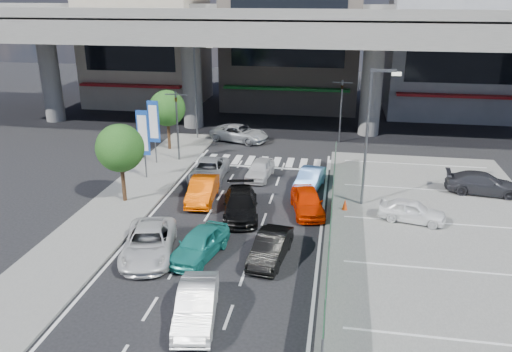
% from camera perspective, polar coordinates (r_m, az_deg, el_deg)
% --- Properties ---
extents(ground, '(120.00, 120.00, 0.00)m').
position_cam_1_polar(ground, '(25.47, -3.73, -7.55)').
color(ground, black).
rests_on(ground, ground).
extents(parking_lot, '(12.00, 28.00, 0.06)m').
position_cam_1_polar(parking_lot, '(27.23, 20.66, -6.91)').
color(parking_lot, '#62625F').
rests_on(parking_lot, ground).
extents(sidewalk_left, '(4.00, 30.00, 0.12)m').
position_cam_1_polar(sidewalk_left, '(31.02, -14.71, -2.79)').
color(sidewalk_left, '#62625F').
rests_on(sidewalk_left, ground).
extents(fence_run, '(0.16, 22.00, 1.80)m').
position_cam_1_polar(fence_run, '(25.37, 8.54, -5.59)').
color(fence_run, '#1B502C').
rests_on(fence_run, ground).
extents(expressway, '(64.00, 14.00, 10.75)m').
position_cam_1_polar(expressway, '(44.30, 2.77, 16.27)').
color(expressway, slate).
rests_on(expressway, ground).
extents(building_west, '(12.00, 10.90, 13.00)m').
position_cam_1_polar(building_west, '(58.18, -12.34, 14.57)').
color(building_west, '#A29883').
rests_on(building_west, ground).
extents(building_center, '(14.00, 10.90, 15.00)m').
position_cam_1_polar(building_center, '(55.27, 4.21, 15.72)').
color(building_center, gray).
rests_on(building_center, ground).
extents(building_east, '(12.00, 10.90, 12.00)m').
position_cam_1_polar(building_east, '(55.18, 21.26, 12.87)').
color(building_east, gray).
rests_on(building_east, ground).
extents(traffic_light_left, '(1.60, 1.24, 5.20)m').
position_cam_1_polar(traffic_light_left, '(36.66, -9.08, 7.55)').
color(traffic_light_left, '#595B60').
rests_on(traffic_light_left, ground).
extents(traffic_light_right, '(1.60, 1.24, 5.20)m').
position_cam_1_polar(traffic_light_right, '(41.63, 9.77, 9.03)').
color(traffic_light_right, '#595B60').
rests_on(traffic_light_right, ground).
extents(street_lamp_right, '(1.65, 0.22, 8.00)m').
position_cam_1_polar(street_lamp_right, '(28.81, 12.97, 5.50)').
color(street_lamp_right, '#595B60').
rests_on(street_lamp_right, ground).
extents(street_lamp_left, '(1.65, 0.22, 8.00)m').
position_cam_1_polar(street_lamp_left, '(42.15, -6.72, 10.48)').
color(street_lamp_left, '#595B60').
rests_on(street_lamp_left, ground).
extents(signboard_near, '(0.80, 0.14, 4.70)m').
position_cam_1_polar(signboard_near, '(33.58, -12.76, 4.59)').
color(signboard_near, '#595B60').
rests_on(signboard_near, ground).
extents(signboard_far, '(0.80, 0.14, 4.70)m').
position_cam_1_polar(signboard_far, '(36.42, -11.60, 5.89)').
color(signboard_far, '#595B60').
rests_on(signboard_far, ground).
extents(tree_near, '(2.80, 2.80, 4.80)m').
position_cam_1_polar(tree_near, '(29.91, -15.28, 3.08)').
color(tree_near, '#382314').
rests_on(tree_near, ground).
extents(tree_far, '(2.80, 2.80, 4.80)m').
position_cam_1_polar(tree_far, '(39.61, -10.11, 7.62)').
color(tree_far, '#382314').
rests_on(tree_far, ground).
extents(hatch_white_back_mid, '(2.07, 4.25, 1.34)m').
position_cam_1_polar(hatch_white_back_mid, '(19.76, -6.83, -14.44)').
color(hatch_white_back_mid, white).
rests_on(hatch_white_back_mid, ground).
extents(sedan_white_mid_left, '(3.39, 5.36, 1.38)m').
position_cam_1_polar(sedan_white_mid_left, '(24.42, -12.16, -7.48)').
color(sedan_white_mid_left, silver).
rests_on(sedan_white_mid_left, ground).
extents(taxi_teal_mid, '(2.50, 4.31, 1.38)m').
position_cam_1_polar(taxi_teal_mid, '(23.94, -6.50, -7.72)').
color(taxi_teal_mid, teal).
rests_on(taxi_teal_mid, ground).
extents(hatch_black_mid_right, '(1.82, 4.03, 1.28)m').
position_cam_1_polar(hatch_black_mid_right, '(23.58, 1.68, -8.17)').
color(hatch_black_mid_right, black).
rests_on(hatch_black_mid_right, ground).
extents(taxi_orange_left, '(1.82, 4.30, 1.38)m').
position_cam_1_polar(taxi_orange_left, '(30.12, -6.12, -1.62)').
color(taxi_orange_left, '#E34D00').
rests_on(taxi_orange_left, ground).
extents(sedan_black_mid, '(2.78, 4.96, 1.36)m').
position_cam_1_polar(sedan_black_mid, '(28.02, -1.79, -3.27)').
color(sedan_black_mid, black).
rests_on(sedan_black_mid, ground).
extents(taxi_orange_right, '(2.49, 4.31, 1.38)m').
position_cam_1_polar(taxi_orange_right, '(28.54, 5.89, -2.89)').
color(taxi_orange_right, red).
rests_on(taxi_orange_right, ground).
extents(wagon_silver_front_left, '(2.36, 4.78, 1.31)m').
position_cam_1_polar(wagon_silver_front_left, '(33.52, -5.43, 0.65)').
color(wagon_silver_front_left, '#9FA2A6').
rests_on(wagon_silver_front_left, ground).
extents(sedan_white_front_mid, '(1.79, 3.78, 1.25)m').
position_cam_1_polar(sedan_white_front_mid, '(33.66, 0.45, 0.78)').
color(sedan_white_front_mid, silver).
rests_on(sedan_white_front_mid, ground).
extents(kei_truck_front_right, '(1.97, 4.03, 1.27)m').
position_cam_1_polar(kei_truck_front_right, '(32.04, 6.18, -0.35)').
color(kei_truck_front_right, '#6AA1F2').
rests_on(kei_truck_front_right, ground).
extents(crossing_wagon_silver, '(5.38, 3.62, 1.37)m').
position_cam_1_polar(crossing_wagon_silver, '(42.18, -1.91, 4.92)').
color(crossing_wagon_silver, '#ACAFB4').
rests_on(crossing_wagon_silver, ground).
extents(parked_sedan_white, '(3.81, 2.19, 1.22)m').
position_cam_1_polar(parked_sedan_white, '(28.55, 17.39, -3.81)').
color(parked_sedan_white, white).
rests_on(parked_sedan_white, parking_lot).
extents(parked_sedan_dgrey, '(4.68, 2.33, 1.31)m').
position_cam_1_polar(parked_sedan_dgrey, '(34.00, 24.54, -0.77)').
color(parked_sedan_dgrey, '#2F2F35').
rests_on(parked_sedan_dgrey, parking_lot).
extents(traffic_cone, '(0.35, 0.35, 0.64)m').
position_cam_1_polar(traffic_cone, '(29.21, 10.12, -3.22)').
color(traffic_cone, '#FD440E').
rests_on(traffic_cone, parking_lot).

